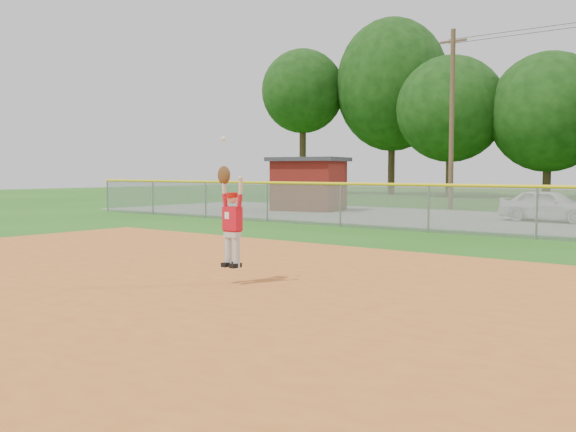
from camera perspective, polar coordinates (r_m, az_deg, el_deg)
name	(u,v)px	position (r m, az deg, el deg)	size (l,w,h in m)	color
ground	(339,291)	(10.47, 4.58, -6.64)	(120.00, 120.00, 0.00)	#225914
clay_infield	(205,324)	(8.20, -7.35, -9.50)	(24.00, 16.00, 0.04)	#B95C21
car_white_a	(549,205)	(26.08, 22.21, 0.88)	(1.45, 3.61, 1.23)	white
utility_shed	(309,184)	(31.18, 1.85, 2.89)	(3.94, 3.34, 2.60)	#59120C
outfield_fence	(537,208)	(19.44, 21.25, 0.64)	(40.06, 0.10, 1.55)	gray
ballplayer	(231,217)	(10.78, -5.09, -0.09)	(0.56, 0.24, 2.19)	silver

